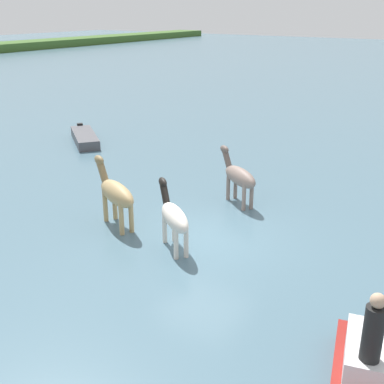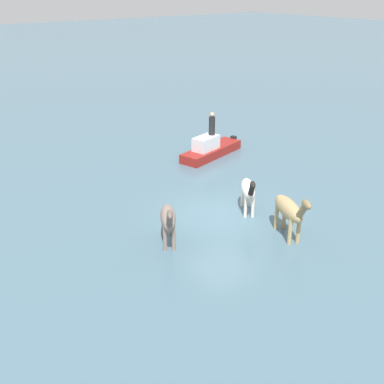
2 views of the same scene
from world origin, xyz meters
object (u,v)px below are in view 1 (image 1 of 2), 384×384
horse_dun_straggler (174,217)px  horse_rear_stallion (239,176)px  horse_mid_herd (116,193)px  boat_dinghy_port (85,139)px  person_spotter_bow (373,330)px

horse_dun_straggler → horse_rear_stallion: horse_rear_stallion is taller
horse_rear_stallion → horse_mid_herd: bearing=90.3°
horse_dun_straggler → boat_dinghy_port: (6.89, 10.44, -0.81)m
horse_mid_herd → boat_dinghy_port: size_ratio=0.71×
boat_dinghy_port → person_spotter_bow: person_spotter_bow is taller
horse_mid_herd → person_spotter_bow: size_ratio=2.07×
horse_rear_stallion → person_spotter_bow: 9.53m
horse_dun_straggler → boat_dinghy_port: size_ratio=0.58×
boat_dinghy_port → person_spotter_bow: 19.44m
horse_dun_straggler → horse_mid_herd: horse_mid_herd is taller
horse_mid_herd → boat_dinghy_port: bearing=-15.7°
horse_mid_herd → horse_dun_straggler: bearing=-162.9°
horse_rear_stallion → boat_dinghy_port: size_ratio=0.62×
horse_mid_herd → horse_rear_stallion: bearing=-97.5°
horse_rear_stallion → boat_dinghy_port: bearing=15.7°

